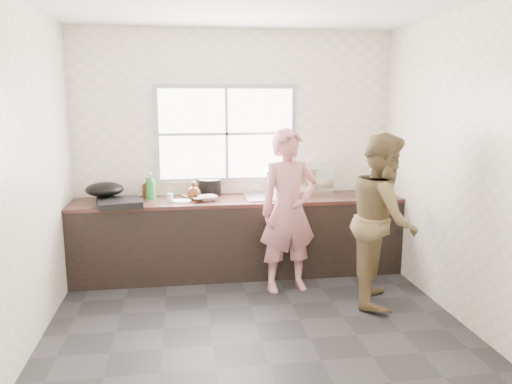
{
  "coord_description": "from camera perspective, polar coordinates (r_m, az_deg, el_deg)",
  "views": [
    {
      "loc": [
        -0.6,
        -4.06,
        1.96
      ],
      "look_at": [
        0.1,
        0.65,
        1.05
      ],
      "focal_mm": 35.0,
      "sensor_mm": 36.0,
      "label": 1
    }
  ],
  "objects": [
    {
      "name": "floor",
      "position": [
        4.55,
        -0.05,
        -14.76
      ],
      "size": [
        3.6,
        3.2,
        0.01
      ],
      "primitive_type": "cube",
      "color": "#27272A",
      "rests_on": "ground"
    },
    {
      "name": "ceiling",
      "position": [
        4.17,
        -0.05,
        21.09
      ],
      "size": [
        3.6,
        3.2,
        0.01
      ],
      "primitive_type": "cube",
      "color": "silver",
      "rests_on": "wall_back"
    },
    {
      "name": "wall_back",
      "position": [
        5.73,
        -2.4,
        4.7
      ],
      "size": [
        3.6,
        0.01,
        2.7
      ],
      "primitive_type": "cube",
      "color": "silver",
      "rests_on": "ground"
    },
    {
      "name": "wall_left",
      "position": [
        4.28,
        -24.71,
        1.63
      ],
      "size": [
        0.01,
        3.2,
        2.7
      ],
      "primitive_type": "cube",
      "color": "beige",
      "rests_on": "ground"
    },
    {
      "name": "wall_right",
      "position": [
        4.76,
        22.01,
        2.66
      ],
      "size": [
        0.01,
        3.2,
        2.7
      ],
      "primitive_type": "cube",
      "color": "beige",
      "rests_on": "ground"
    },
    {
      "name": "wall_front",
      "position": [
        2.6,
        5.12,
        -2.79
      ],
      "size": [
        3.6,
        0.01,
        2.7
      ],
      "primitive_type": "cube",
      "color": "beige",
      "rests_on": "ground"
    },
    {
      "name": "cabinet",
      "position": [
        5.6,
        -1.98,
        -5.25
      ],
      "size": [
        3.6,
        0.62,
        0.82
      ],
      "primitive_type": "cube",
      "color": "black",
      "rests_on": "floor"
    },
    {
      "name": "countertop",
      "position": [
        5.5,
        -2.01,
        -0.94
      ],
      "size": [
        3.6,
        0.64,
        0.04
      ],
      "primitive_type": "cube",
      "color": "#371B16",
      "rests_on": "cabinet"
    },
    {
      "name": "sink",
      "position": [
        5.55,
        1.58,
        -0.58
      ],
      "size": [
        0.55,
        0.45,
        0.02
      ],
      "primitive_type": "cube",
      "color": "silver",
      "rests_on": "countertop"
    },
    {
      "name": "faucet",
      "position": [
        5.71,
        1.24,
        1.24
      ],
      "size": [
        0.02,
        0.02,
        0.3
      ],
      "primitive_type": "cylinder",
      "color": "silver",
      "rests_on": "countertop"
    },
    {
      "name": "window_frame",
      "position": [
        5.69,
        -3.41,
        6.66
      ],
      "size": [
        1.6,
        0.05,
        1.1
      ],
      "primitive_type": "cube",
      "color": "#9EA0A5",
      "rests_on": "wall_back"
    },
    {
      "name": "window_glazing",
      "position": [
        5.66,
        -3.38,
        6.64
      ],
      "size": [
        1.5,
        0.01,
        1.0
      ],
      "primitive_type": "cube",
      "color": "white",
      "rests_on": "window_frame"
    },
    {
      "name": "woman",
      "position": [
        5.05,
        3.73,
        -2.77
      ],
      "size": [
        0.62,
        0.46,
        1.55
      ],
      "primitive_type": "imported",
      "rotation": [
        0.0,
        0.0,
        0.16
      ],
      "color": "#D57F86",
      "rests_on": "floor"
    },
    {
      "name": "person_side",
      "position": [
        4.89,
        14.32,
        -3.01
      ],
      "size": [
        0.84,
        0.95,
        1.64
      ],
      "primitive_type": "imported",
      "rotation": [
        0.0,
        0.0,
        1.24
      ],
      "color": "brown",
      "rests_on": "floor"
    },
    {
      "name": "cutting_board",
      "position": [
        5.57,
        -6.7,
        -0.47
      ],
      "size": [
        0.44,
        0.44,
        0.03
      ],
      "primitive_type": "cylinder",
      "rotation": [
        0.0,
        0.0,
        -0.31
      ],
      "color": "#312013",
      "rests_on": "countertop"
    },
    {
      "name": "cleaver",
      "position": [
        5.35,
        -6.04,
        -0.64
      ],
      "size": [
        0.24,
        0.17,
        0.01
      ],
      "primitive_type": "cube",
      "rotation": [
        0.0,
        0.0,
        0.32
      ],
      "color": "silver",
      "rests_on": "cutting_board"
    },
    {
      "name": "bowl_mince",
      "position": [
        5.41,
        -5.59,
        -0.7
      ],
      "size": [
        0.26,
        0.26,
        0.05
      ],
      "primitive_type": "imported",
      "rotation": [
        0.0,
        0.0,
        0.3
      ],
      "color": "silver",
      "rests_on": "countertop"
    },
    {
      "name": "bowl_crabs",
      "position": [
        5.65,
        3.3,
        -0.09
      ],
      "size": [
        0.26,
        0.26,
        0.06
      ],
      "primitive_type": "imported",
      "rotation": [
        0.0,
        0.0,
        0.36
      ],
      "color": "silver",
      "rests_on": "countertop"
    },
    {
      "name": "bowl_held",
      "position": [
        5.46,
        2.86,
        -0.47
      ],
      "size": [
        0.28,
        0.28,
        0.07
      ],
      "primitive_type": "imported",
      "rotation": [
        0.0,
        0.0,
        0.39
      ],
      "color": "silver",
      "rests_on": "countertop"
    },
    {
      "name": "black_pot",
      "position": [
        5.68,
        -5.33,
        0.55
      ],
      "size": [
        0.31,
        0.31,
        0.18
      ],
      "primitive_type": "cylinder",
      "rotation": [
        0.0,
        0.0,
        0.25
      ],
      "color": "black",
      "rests_on": "countertop"
    },
    {
      "name": "plate_food",
      "position": [
        5.37,
        -8.48,
        -1.03
      ],
      "size": [
        0.2,
        0.2,
        0.02
      ],
      "primitive_type": "cylinder",
      "rotation": [
        0.0,
        0.0,
        0.02
      ],
      "color": "white",
      "rests_on": "countertop"
    },
    {
      "name": "bottle_green",
      "position": [
        5.56,
        -11.94,
        0.69
      ],
      "size": [
        0.15,
        0.15,
        0.29
      ],
      "primitive_type": "imported",
      "rotation": [
        0.0,
        0.0,
        -0.43
      ],
      "color": "#287B31",
      "rests_on": "countertop"
    },
    {
      "name": "bottle_brown_tall",
      "position": [
        5.69,
        -12.29,
        0.42
      ],
      "size": [
        0.1,
        0.11,
        0.2
      ],
      "primitive_type": "imported",
      "rotation": [
        0.0,
        0.0,
        -0.18
      ],
      "color": "#4F2F13",
      "rests_on": "countertop"
    },
    {
      "name": "bottle_brown_short",
      "position": [
        5.49,
        -7.13,
        0.12
      ],
      "size": [
        0.18,
        0.18,
        0.18
      ],
      "primitive_type": "imported",
      "rotation": [
        0.0,
        0.0,
        0.42
      ],
      "color": "#4E2813",
      "rests_on": "countertop"
    },
    {
      "name": "glass_jar",
      "position": [
        5.39,
        -9.78,
        -0.63
      ],
      "size": [
        0.06,
        0.06,
        0.09
      ],
      "primitive_type": "cylinder",
      "rotation": [
        0.0,
        0.0,
        -0.02
      ],
      "color": "silver",
      "rests_on": "countertop"
    },
    {
      "name": "burner",
      "position": [
        5.3,
        -15.36,
        -1.19
      ],
      "size": [
        0.51,
        0.51,
        0.06
      ],
      "primitive_type": "cube",
      "rotation": [
        0.0,
        0.0,
        0.21
      ],
      "color": "black",
      "rests_on": "countertop"
    },
    {
      "name": "wok",
      "position": [
        5.53,
        -16.92,
        0.29
      ],
      "size": [
        0.49,
        0.49,
        0.15
      ],
      "primitive_type": "ellipsoid",
      "rotation": [
        0.0,
        0.0,
        0.28
      ],
      "color": "black",
      "rests_on": "burner"
    },
    {
      "name": "dish_rack",
      "position": [
        5.74,
        6.39,
        1.27
      ],
      "size": [
        0.44,
        0.32,
        0.31
      ],
      "primitive_type": "cube",
      "rotation": [
        0.0,
        0.0,
        0.08
      ],
      "color": "white",
      "rests_on": "countertop"
    },
    {
      "name": "pot_lid_left",
      "position": [
        5.61,
        -15.54,
        -0.83
      ],
      "size": [
        0.29,
        0.29,
        0.01
      ],
      "primitive_type": "cylinder",
      "rotation": [
        0.0,
        0.0,
        0.3
      ],
      "color": "#ADB1B4",
      "rests_on": "countertop"
    },
    {
      "name": "pot_lid_right",
      "position": [
        5.54,
        -12.12,
        -0.83
      ],
      "size": [
        0.24,
        0.24,
        0.01
      ],
      "primitive_type": "cylinder",
      "rotation": [
        0.0,
        0.0,
        -0.09
      ],
      "color": "silver",
      "rests_on": "countertop"
    }
  ]
}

